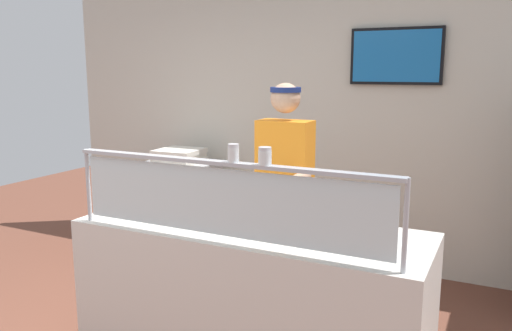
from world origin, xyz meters
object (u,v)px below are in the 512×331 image
Objects in this scene: pizza_server at (248,217)px; pizza_box_stack at (179,156)px; pizza_tray at (253,220)px; worker_figure at (285,189)px; pepper_flake_shaker at (265,157)px; parmesan_shaker at (233,154)px.

pizza_server is 0.62× the size of pizza_box_stack.
worker_figure is at bearing 96.75° from pizza_tray.
pizza_server is 0.70m from worker_figure.
pepper_flake_shaker reaches higher than pizza_box_stack.
worker_figure reaches higher than pizza_box_stack.
parmesan_shaker reaches higher than pizza_server.
pizza_tray is 0.61m from parmesan_shaker.
parmesan_shaker is 0.05× the size of worker_figure.
pepper_flake_shaker reaches higher than pizza_tray.
pizza_tray is 0.25× the size of worker_figure.
worker_figure reaches higher than pizza_server.
worker_figure is at bearing -30.10° from pizza_box_stack.
pizza_server is 3.14× the size of pepper_flake_shaker.
pizza_box_stack reaches higher than pizza_tray.
parmesan_shaker reaches higher than pizza_tray.
parmesan_shaker is 1.15m from worker_figure.
pizza_server is at bearing 127.89° from pepper_flake_shaker.
parmesan_shaker reaches higher than pepper_flake_shaker.
worker_figure reaches higher than pizza_tray.
pizza_box_stack is (-1.69, 1.95, -0.42)m from parmesan_shaker.
pizza_server is (-0.02, -0.02, 0.02)m from pizza_tray.
pizza_server is at bearing -85.38° from worker_figure.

